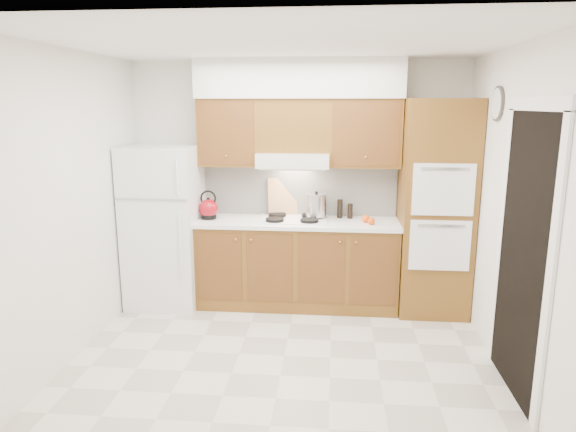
% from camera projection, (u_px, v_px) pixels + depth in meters
% --- Properties ---
extents(floor, '(3.60, 3.60, 0.00)m').
position_uv_depth(floor, '(284.00, 356.00, 4.47)').
color(floor, beige).
rests_on(floor, ground).
extents(ceiling, '(3.60, 3.60, 0.00)m').
position_uv_depth(ceiling, '(284.00, 43.00, 3.91)').
color(ceiling, white).
rests_on(ceiling, wall_back).
extents(wall_back, '(3.60, 0.02, 2.60)m').
position_uv_depth(wall_back, '(297.00, 182.00, 5.65)').
color(wall_back, white).
rests_on(wall_back, floor).
extents(wall_left, '(0.02, 3.00, 2.60)m').
position_uv_depth(wall_left, '(73.00, 206.00, 4.35)').
color(wall_left, white).
rests_on(wall_left, floor).
extents(wall_right, '(0.02, 3.00, 2.60)m').
position_uv_depth(wall_right, '(511.00, 214.00, 4.03)').
color(wall_right, white).
rests_on(wall_right, floor).
extents(fridge, '(0.75, 0.72, 1.72)m').
position_uv_depth(fridge, '(165.00, 226.00, 5.52)').
color(fridge, white).
rests_on(fridge, floor).
extents(base_cabinets, '(2.11, 0.60, 0.90)m').
position_uv_depth(base_cabinets, '(297.00, 264.00, 5.54)').
color(base_cabinets, brown).
rests_on(base_cabinets, floor).
extents(countertop, '(2.13, 0.62, 0.04)m').
position_uv_depth(countertop, '(297.00, 222.00, 5.43)').
color(countertop, white).
rests_on(countertop, base_cabinets).
extents(backsplash, '(2.11, 0.03, 0.56)m').
position_uv_depth(backsplash, '(300.00, 190.00, 5.65)').
color(backsplash, white).
rests_on(backsplash, countertop).
extents(oven_cabinet, '(0.70, 0.65, 2.20)m').
position_uv_depth(oven_cabinet, '(435.00, 208.00, 5.25)').
color(oven_cabinet, brown).
rests_on(oven_cabinet, floor).
extents(upper_cab_left, '(0.63, 0.33, 0.70)m').
position_uv_depth(upper_cab_left, '(229.00, 133.00, 5.44)').
color(upper_cab_left, brown).
rests_on(upper_cab_left, wall_back).
extents(upper_cab_right, '(0.73, 0.33, 0.70)m').
position_uv_depth(upper_cab_right, '(365.00, 133.00, 5.31)').
color(upper_cab_right, brown).
rests_on(upper_cab_right, wall_back).
extents(range_hood, '(0.75, 0.45, 0.15)m').
position_uv_depth(range_hood, '(294.00, 160.00, 5.38)').
color(range_hood, silver).
rests_on(range_hood, wall_back).
extents(upper_cab_over_hood, '(0.75, 0.33, 0.55)m').
position_uv_depth(upper_cab_over_hood, '(294.00, 126.00, 5.36)').
color(upper_cab_over_hood, brown).
rests_on(upper_cab_over_hood, range_hood).
extents(soffit, '(2.13, 0.36, 0.40)m').
position_uv_depth(soffit, '(299.00, 79.00, 5.24)').
color(soffit, silver).
rests_on(soffit, wall_back).
extents(cooktop, '(0.74, 0.50, 0.01)m').
position_uv_depth(cooktop, '(293.00, 219.00, 5.45)').
color(cooktop, white).
rests_on(cooktop, countertop).
extents(doorway, '(0.02, 0.90, 2.10)m').
position_uv_depth(doorway, '(523.00, 257.00, 3.75)').
color(doorway, black).
rests_on(doorway, floor).
extents(wall_clock, '(0.02, 0.30, 0.30)m').
position_uv_depth(wall_clock, '(498.00, 104.00, 4.39)').
color(wall_clock, '#3F3833').
rests_on(wall_clock, wall_right).
extents(kettle, '(0.22, 0.22, 0.20)m').
position_uv_depth(kettle, '(209.00, 209.00, 5.48)').
color(kettle, maroon).
rests_on(kettle, countertop).
extents(cutting_board, '(0.34, 0.19, 0.42)m').
position_uv_depth(cutting_board, '(283.00, 197.00, 5.65)').
color(cutting_board, tan).
rests_on(cutting_board, countertop).
extents(stock_pot, '(0.28, 0.28, 0.23)m').
position_uv_depth(stock_pot, '(316.00, 205.00, 5.48)').
color(stock_pot, '#B6B6BB').
rests_on(stock_pot, cooktop).
extents(condiment_a, '(0.07, 0.07, 0.21)m').
position_uv_depth(condiment_a, '(340.00, 209.00, 5.52)').
color(condiment_a, black).
rests_on(condiment_a, countertop).
extents(condiment_b, '(0.06, 0.06, 0.16)m').
position_uv_depth(condiment_b, '(340.00, 209.00, 5.61)').
color(condiment_b, black).
rests_on(condiment_b, countertop).
extents(condiment_c, '(0.06, 0.06, 0.16)m').
position_uv_depth(condiment_c, '(350.00, 211.00, 5.51)').
color(condiment_c, black).
rests_on(condiment_c, countertop).
extents(orange_near, '(0.10, 0.10, 0.07)m').
position_uv_depth(orange_near, '(371.00, 221.00, 5.23)').
color(orange_near, '#F6590C').
rests_on(orange_near, countertop).
extents(orange_far, '(0.10, 0.10, 0.08)m').
position_uv_depth(orange_far, '(366.00, 219.00, 5.33)').
color(orange_far, '#FF540D').
rests_on(orange_far, countertop).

